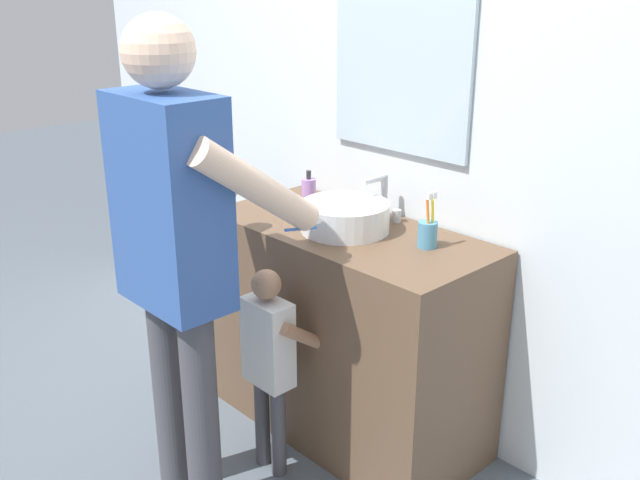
{
  "coord_description": "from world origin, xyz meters",
  "views": [
    {
      "loc": [
        1.81,
        -1.56,
        1.8
      ],
      "look_at": [
        0.0,
        0.15,
        0.88
      ],
      "focal_mm": 40.42,
      "sensor_mm": 36.0,
      "label": 1
    }
  ],
  "objects": [
    {
      "name": "vanity_cabinet",
      "position": [
        0.0,
        0.3,
        0.44
      ],
      "size": [
        1.15,
        0.54,
        0.88
      ],
      "primitive_type": "cube",
      "color": "brown",
      "rests_on": "ground"
    },
    {
      "name": "back_wall",
      "position": [
        0.0,
        0.62,
        1.35
      ],
      "size": [
        4.4,
        0.1,
        2.7
      ],
      "color": "silver",
      "rests_on": "ground"
    },
    {
      "name": "adult_parent",
      "position": [
        -0.08,
        -0.41,
        1.02
      ],
      "size": [
        0.53,
        0.56,
        1.7
      ],
      "color": "#47474C",
      "rests_on": "ground"
    },
    {
      "name": "faucet",
      "position": [
        0.0,
        0.49,
        0.96
      ],
      "size": [
        0.18,
        0.14,
        0.18
      ],
      "color": "#B7BABF",
      "rests_on": "vanity_cabinet"
    },
    {
      "name": "sink_basin",
      "position": [
        0.0,
        0.28,
        0.94
      ],
      "size": [
        0.34,
        0.34,
        0.11
      ],
      "color": "silver",
      "rests_on": "vanity_cabinet"
    },
    {
      "name": "toothbrush_cup",
      "position": [
        0.33,
        0.37,
        0.94
      ],
      "size": [
        0.07,
        0.07,
        0.21
      ],
      "color": "#4C8EB2",
      "rests_on": "vanity_cabinet"
    },
    {
      "name": "child_toddler",
      "position": [
        0.0,
        -0.1,
        0.5
      ],
      "size": [
        0.26,
        0.26,
        0.83
      ],
      "color": "#47474C",
      "rests_on": "ground"
    },
    {
      "name": "soap_bottle",
      "position": [
        -0.29,
        0.36,
        0.95
      ],
      "size": [
        0.06,
        0.06,
        0.17
      ],
      "color": "#B27FC6",
      "rests_on": "vanity_cabinet"
    },
    {
      "name": "ground_plane",
      "position": [
        0.0,
        0.0,
        0.0
      ],
      "size": [
        14.0,
        14.0,
        0.0
      ],
      "primitive_type": "plane",
      "color": "slate"
    }
  ]
}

